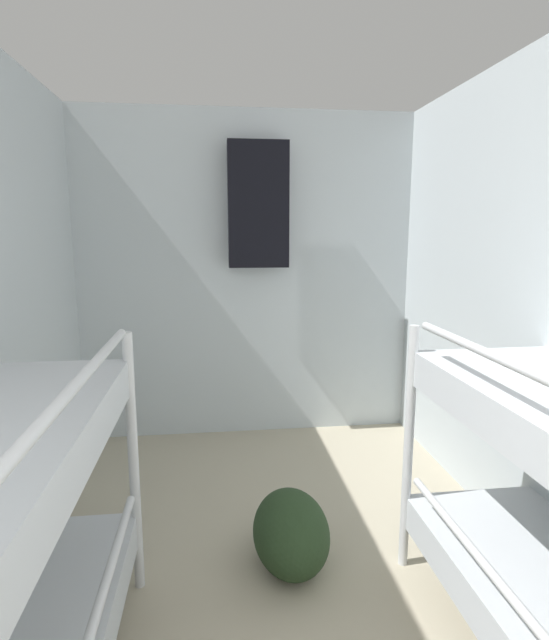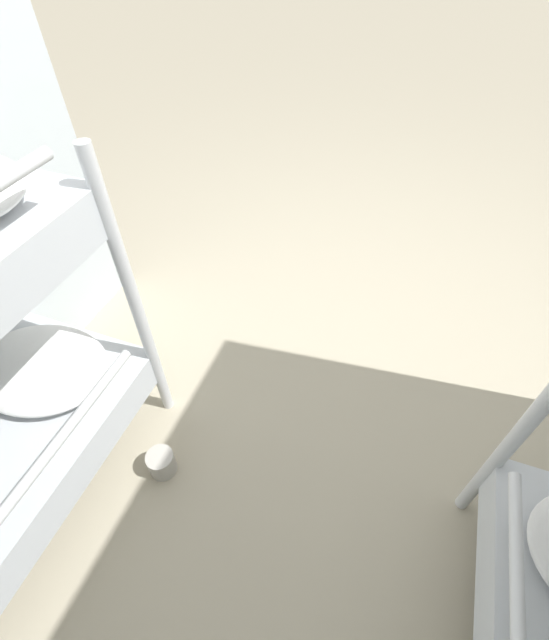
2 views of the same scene
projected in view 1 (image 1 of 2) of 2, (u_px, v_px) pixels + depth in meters
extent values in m
cube|color=silver|center=(247.00, 278.00, 3.85)|extent=(2.66, 0.06, 2.48)
cylinder|color=silver|center=(134.00, 465.00, 2.18)|extent=(0.04, 0.04, 1.18)
cylinder|color=silver|center=(67.00, 395.00, 1.22)|extent=(0.03, 1.51, 0.03)
cylinder|color=silver|center=(408.00, 450.00, 2.33)|extent=(0.04, 0.04, 1.18)
cylinder|color=silver|center=(517.00, 604.00, 1.50)|extent=(0.03, 1.51, 0.03)
cylinder|color=silver|center=(539.00, 377.00, 1.37)|extent=(0.03, 1.51, 0.03)
ellipsoid|color=#23381E|center=(291.00, 532.00, 2.38)|extent=(0.36, 0.53, 0.36)
cube|color=black|center=(258.00, 205.00, 3.62)|extent=(0.44, 0.12, 0.90)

